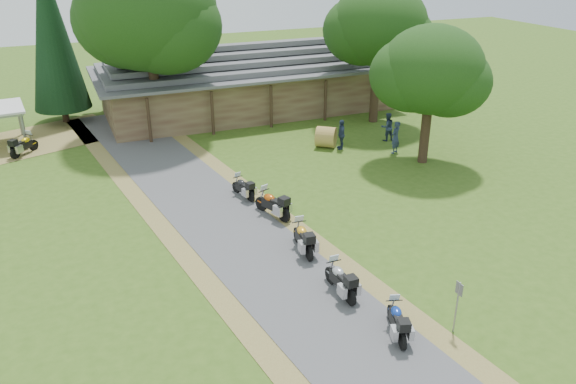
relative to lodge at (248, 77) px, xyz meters
name	(u,v)px	position (x,y,z in m)	size (l,w,h in m)	color
ground	(315,309)	(-6.00, -24.00, -2.45)	(120.00, 120.00, 0.00)	#375618
driveway	(260,256)	(-6.50, -20.00, -2.45)	(46.00, 46.00, 0.00)	#3F3F41
lodge	(248,77)	(0.00, 0.00, 0.00)	(21.40, 9.40, 4.90)	brown
motorcycle_row_a	(397,319)	(-4.17, -26.20, -1.86)	(1.72, 0.56, 1.17)	#123298
motorcycle_row_b	(340,278)	(-4.77, -23.48, -1.82)	(1.86, 0.61, 1.27)	#A6A7AE
motorcycle_row_c	(303,237)	(-4.76, -20.26, -1.80)	(1.91, 0.62, 1.31)	gold
motorcycle_row_d	(272,203)	(-4.75, -16.85, -1.78)	(1.97, 0.64, 1.34)	#C4510E
motorcycle_row_e	(243,187)	(-5.32, -14.40, -1.88)	(1.66, 0.54, 1.13)	black
motorcycle_carport_a	(23,144)	(-15.19, -3.78, -1.81)	(1.86, 0.61, 1.27)	#C4A408
person_a	(396,135)	(4.88, -11.94, -1.32)	(0.64, 0.46, 2.26)	navy
person_b	(387,124)	(5.65, -9.83, -1.41)	(0.59, 0.43, 2.08)	navy
person_c	(341,132)	(2.31, -10.08, -1.39)	(0.60, 0.43, 2.11)	navy
hay_bale	(326,137)	(1.63, -9.43, -1.83)	(1.25, 1.25, 1.14)	olive
sign_post	(457,308)	(-2.40, -26.80, -1.51)	(0.34, 0.06, 1.88)	gray
oak_lodge_left	(150,36)	(-7.19, -2.86, 3.69)	(8.31, 8.31, 12.28)	#183710
oak_lodge_right	(378,44)	(6.96, -6.01, 2.78)	(6.23, 6.23, 10.46)	#183710
oak_driveway	(430,88)	(5.56, -13.79, 1.77)	(5.55, 5.55, 8.43)	#183710
cedar_near	(52,39)	(-12.62, 2.17, 3.14)	(3.71, 3.71, 11.18)	black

